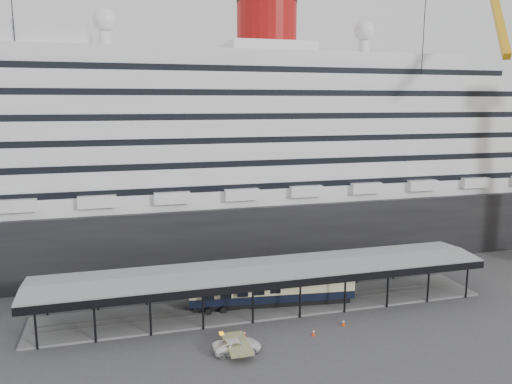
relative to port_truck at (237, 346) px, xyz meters
The scene contains 8 objects.
ground 8.12m from the port_truck, 39.72° to the left, with size 200.00×200.00×0.00m, color #3B3B3E.
cruise_ship 41.63m from the port_truck, 80.42° to the left, with size 130.00×30.00×43.90m.
platform_canopy 12.04m from the port_truck, 58.54° to the left, with size 56.00×9.18×5.30m.
port_truck is the anchor object (origin of this frame).
pullman_carriage 12.44m from the port_truck, 55.70° to the left, with size 20.75×5.01×20.20m.
traffic_cone_left 3.36m from the port_truck, 62.70° to the left, with size 0.52×0.52×0.76m.
traffic_cone_mid 9.04m from the port_truck, ahead, with size 0.44×0.44×0.75m.
traffic_cone_right 13.46m from the port_truck, 11.75° to the left, with size 0.50×0.50×0.76m.
Camera 1 is at (-17.02, -51.25, 25.14)m, focal length 35.00 mm.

